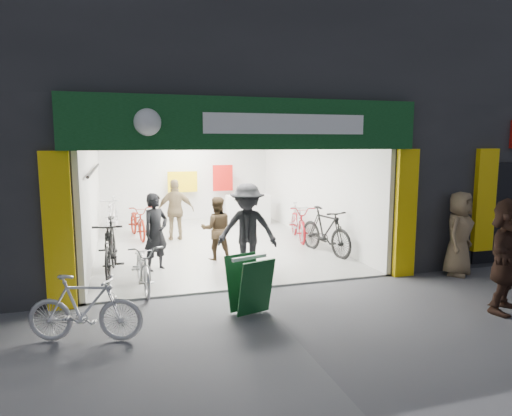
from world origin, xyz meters
name	(u,v)px	position (x,y,z in m)	size (l,w,h in m)	color
ground	(251,290)	(0.00, 0.00, 0.00)	(60.00, 60.00, 0.00)	#56565B
building	(232,86)	(0.91, 4.99, 4.31)	(17.00, 10.27, 8.00)	#232326
bike_left_front	(143,266)	(-1.91, 0.60, 0.45)	(0.60, 1.73, 0.91)	#A6A6AB
bike_left_midfront	(110,248)	(-2.50, 1.65, 0.60)	(0.56, 1.99, 1.20)	black
bike_left_midback	(138,222)	(-1.80, 5.32, 0.49)	(0.65, 1.86, 0.98)	maroon
bike_left_back	(112,215)	(-2.50, 6.20, 0.57)	(0.54, 1.90, 1.14)	silver
bike_right_front	(325,231)	(2.50, 2.06, 0.58)	(0.55, 1.94, 1.16)	black
bike_right_mid	(299,223)	(2.50, 3.77, 0.50)	(0.67, 1.91, 1.00)	maroon
bike_right_back	(297,221)	(2.50, 3.92, 0.52)	(0.49, 1.72, 1.04)	#B0B1B5
parked_bike	(85,308)	(-2.80, -1.48, 0.48)	(0.45, 1.58, 0.95)	silver
customer_a	(156,233)	(-1.58, 1.76, 0.84)	(0.61, 0.40, 1.68)	black
customer_b	(217,229)	(-0.16, 2.27, 0.75)	(0.73, 0.57, 1.50)	#3D2D1B
customer_c	(247,229)	(0.22, 1.00, 0.95)	(1.23, 0.71, 1.90)	black
customer_d	(176,210)	(-0.80, 4.67, 0.86)	(1.01, 0.42, 1.72)	olive
pedestrian_near	(459,234)	(4.38, -0.30, 0.87)	(0.85, 0.55, 1.74)	#826A4B
pedestrian_far	(508,256)	(3.66, -2.24, 0.93)	(1.72, 0.55, 1.86)	#342017
sandwich_board	(249,283)	(-0.35, -1.14, 0.50)	(0.74, 0.75, 0.91)	#10421C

